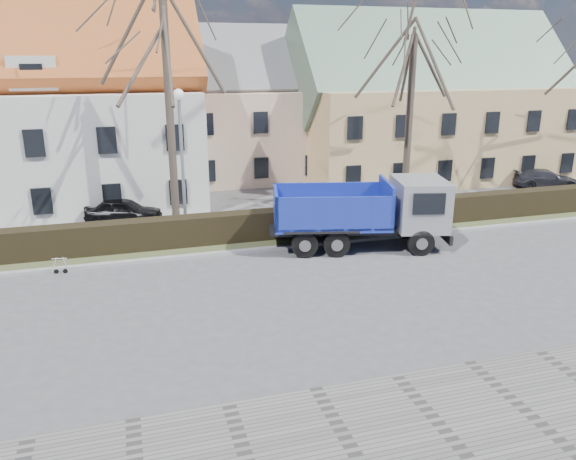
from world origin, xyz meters
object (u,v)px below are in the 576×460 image
object	(u,v)px
cart_frame	(54,265)
parked_car_a	(124,211)
streetlight	(183,166)
parked_car_b	(545,179)
dump_truck	(354,213)

from	to	relation	value
cart_frame	parked_car_a	bearing A→B (deg)	66.83
streetlight	parked_car_b	size ratio (longest dim) A/B	1.72
streetlight	parked_car_b	xyz separation A→B (m)	(22.95, 4.14, -2.82)
cart_frame	parked_car_a	xyz separation A→B (m)	(2.68, 6.27, 0.28)
dump_truck	parked_car_a	xyz separation A→B (m)	(-9.55, 6.59, -0.92)
streetlight	parked_car_a	world-z (taller)	streetlight
dump_truck	cart_frame	bearing A→B (deg)	-168.16
cart_frame	dump_truck	bearing A→B (deg)	-1.52
parked_car_a	streetlight	bearing A→B (deg)	-123.08
dump_truck	parked_car_a	world-z (taller)	dump_truck
streetlight	parked_car_a	size ratio (longest dim) A/B	1.82
dump_truck	streetlight	size ratio (longest dim) A/B	1.14
dump_truck	streetlight	world-z (taller)	streetlight
cart_frame	parked_car_b	bearing A→B (deg)	13.68
streetlight	cart_frame	xyz separation A→B (m)	(-5.36, -2.75, -3.03)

